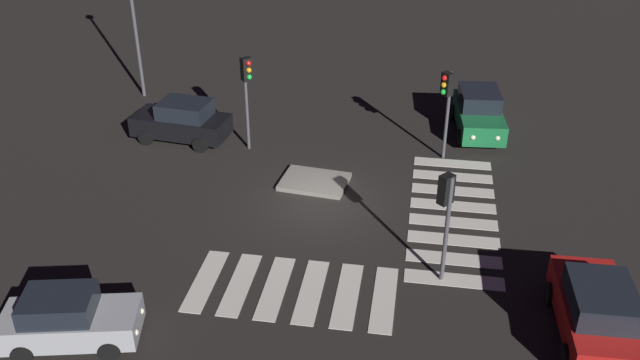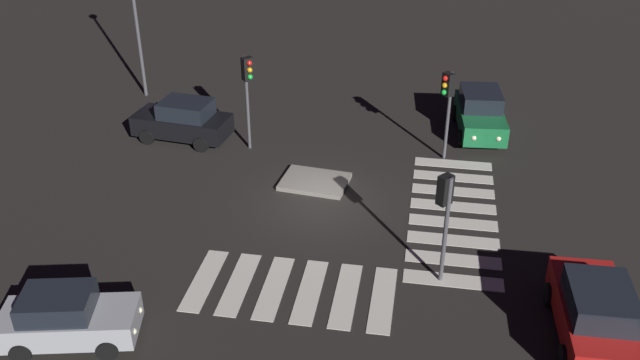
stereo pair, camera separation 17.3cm
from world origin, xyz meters
name	(u,v)px [view 2 (the right image)]	position (x,y,z in m)	size (l,w,h in m)	color
ground_plane	(320,203)	(0.00, 0.00, 0.00)	(80.00, 80.00, 0.00)	black
traffic_island	(315,182)	(-0.45, 1.42, 0.09)	(2.81, 2.24, 0.18)	gray
car_red	(595,313)	(8.86, -6.07, 0.95)	(2.19, 4.48, 1.93)	red
car_green	(480,113)	(6.15, 7.43, 0.96)	(2.43, 4.62, 1.95)	#196B38
car_black	(183,121)	(-6.96, 4.41, 0.92)	(4.46, 2.41, 1.87)	black
car_silver	(67,318)	(-5.74, -8.64, 0.82)	(4.04, 2.41, 1.67)	#9EA0A5
traffic_light_west	(248,81)	(-3.74, 3.97, 3.20)	(0.54, 0.53, 4.22)	#47474C
traffic_light_east	(445,202)	(4.50, -3.95, 2.85)	(0.53, 0.54, 3.76)	#47474C
traffic_light_north	(448,95)	(4.52, 4.42, 2.96)	(0.54, 0.54, 3.90)	#47474C
crosswalk_near	(292,289)	(0.00, -5.34, 0.01)	(6.45, 3.20, 0.02)	silver
crosswalk_side	(453,214)	(5.03, 0.00, 0.01)	(3.20, 8.75, 0.02)	silver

